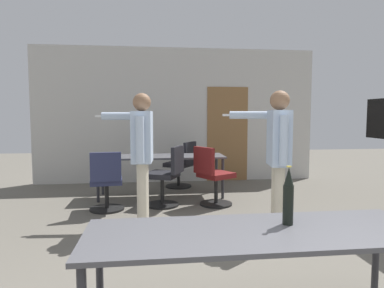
{
  "coord_description": "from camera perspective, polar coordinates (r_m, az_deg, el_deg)",
  "views": [
    {
      "loc": [
        -0.57,
        -1.5,
        1.44
      ],
      "look_at": [
        -0.08,
        2.51,
        1.1
      ],
      "focal_mm": 32.0,
      "sensor_mm": 36.0,
      "label": 1
    }
  ],
  "objects": [
    {
      "name": "person_left_plaid",
      "position": [
        4.22,
        14.07,
        -0.55
      ],
      "size": [
        0.76,
        0.68,
        1.73
      ],
      "rotation": [
        0.0,
        0.0,
        1.42
      ],
      "color": "beige",
      "rests_on": "ground_plane"
    },
    {
      "name": "office_chair_side_rolled",
      "position": [
        5.3,
        -14.08,
        -6.41
      ],
      "size": [
        0.52,
        0.57,
        0.91
      ],
      "rotation": [
        0.0,
        0.0,
        0.1
      ],
      "color": "black",
      "rests_on": "ground_plane"
    },
    {
      "name": "office_chair_far_left",
      "position": [
        5.46,
        3.45,
        -5.64
      ],
      "size": [
        0.68,
        0.65,
        0.95
      ],
      "rotation": [
        0.0,
        0.0,
        5.26
      ],
      "color": "black",
      "rests_on": "ground_plane"
    },
    {
      "name": "office_chair_far_right",
      "position": [
        5.44,
        -4.24,
        -5.61
      ],
      "size": [
        0.66,
        0.62,
        0.96
      ],
      "rotation": [
        0.0,
        0.0,
        1.15
      ],
      "color": "black",
      "rests_on": "ground_plane"
    },
    {
      "name": "person_far_watching",
      "position": [
        4.46,
        -8.46,
        -0.4
      ],
      "size": [
        0.78,
        0.7,
        1.72
      ],
      "rotation": [
        0.0,
        0.0,
        1.5
      ],
      "color": "beige",
      "rests_on": "ground_plane"
    },
    {
      "name": "beer_bottle",
      "position": [
        2.34,
        15.76,
        -8.51
      ],
      "size": [
        0.07,
        0.07,
        0.39
      ],
      "color": "black",
      "rests_on": "conference_table_near"
    },
    {
      "name": "back_wall",
      "position": [
        7.41,
        -2.29,
        4.7
      ],
      "size": [
        6.02,
        0.12,
        2.87
      ],
      "color": "beige",
      "rests_on": "ground_plane"
    },
    {
      "name": "conference_table_far",
      "position": [
        6.05,
        -5.19,
        -2.55
      ],
      "size": [
        2.22,
        0.69,
        0.73
      ],
      "color": "#4C4C51",
      "rests_on": "ground_plane"
    },
    {
      "name": "office_chair_near_pushed",
      "position": [
        6.83,
        -1.72,
        -3.71
      ],
      "size": [
        0.68,
        0.66,
        0.92
      ],
      "rotation": [
        0.0,
        0.0,
        0.98
      ],
      "color": "black",
      "rests_on": "ground_plane"
    },
    {
      "name": "conference_table_near",
      "position": [
        2.25,
        10.92,
        -15.47
      ],
      "size": [
        2.14,
        0.7,
        0.73
      ],
      "color": "#4C4C51",
      "rests_on": "ground_plane"
    }
  ]
}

